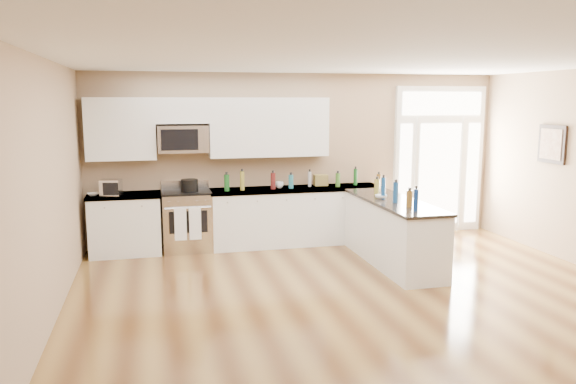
% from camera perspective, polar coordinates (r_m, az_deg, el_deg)
% --- Properties ---
extents(ground, '(8.00, 8.00, 0.00)m').
position_cam_1_polar(ground, '(6.12, 11.09, -13.49)').
color(ground, '#573418').
extents(room_shell, '(8.00, 8.00, 8.00)m').
position_cam_1_polar(room_shell, '(5.69, 11.63, 2.60)').
color(room_shell, '#A08465').
rests_on(room_shell, ground).
extents(back_cabinet_left, '(1.10, 0.66, 0.94)m').
position_cam_1_polar(back_cabinet_left, '(9.02, -16.19, -3.34)').
color(back_cabinet_left, white).
rests_on(back_cabinet_left, ground).
extents(back_cabinet_right, '(2.85, 0.66, 0.94)m').
position_cam_1_polar(back_cabinet_right, '(9.29, 0.79, -2.62)').
color(back_cabinet_right, white).
rests_on(back_cabinet_right, ground).
extents(peninsula_cabinet, '(0.69, 2.32, 0.94)m').
position_cam_1_polar(peninsula_cabinet, '(8.30, 10.57, -4.24)').
color(peninsula_cabinet, white).
rests_on(peninsula_cabinet, ground).
extents(upper_cabinet_left, '(1.04, 0.33, 0.95)m').
position_cam_1_polar(upper_cabinet_left, '(8.97, -16.64, 6.16)').
color(upper_cabinet_left, white).
rests_on(upper_cabinet_left, room_shell).
extents(upper_cabinet_right, '(1.94, 0.33, 0.95)m').
position_cam_1_polar(upper_cabinet_right, '(9.15, -1.95, 6.60)').
color(upper_cabinet_right, white).
rests_on(upper_cabinet_right, room_shell).
extents(upper_cabinet_short, '(0.82, 0.33, 0.40)m').
position_cam_1_polar(upper_cabinet_short, '(8.96, -10.72, 8.15)').
color(upper_cabinet_short, white).
rests_on(upper_cabinet_short, room_shell).
extents(microwave, '(0.78, 0.41, 0.42)m').
position_cam_1_polar(microwave, '(8.94, -10.63, 5.32)').
color(microwave, silver).
rests_on(microwave, room_shell).
extents(entry_door, '(1.70, 0.10, 2.60)m').
position_cam_1_polar(entry_door, '(10.39, 15.06, 3.16)').
color(entry_door, white).
rests_on(entry_door, ground).
extents(wall_art_near, '(0.05, 0.58, 0.58)m').
position_cam_1_polar(wall_art_near, '(9.41, 25.24, 4.42)').
color(wall_art_near, black).
rests_on(wall_art_near, room_shell).
extents(kitchen_range, '(0.76, 0.68, 1.08)m').
position_cam_1_polar(kitchen_range, '(9.01, -10.21, -2.86)').
color(kitchen_range, silver).
rests_on(kitchen_range, ground).
extents(stockpot, '(0.27, 0.27, 0.21)m').
position_cam_1_polar(stockpot, '(8.86, -9.97, 0.70)').
color(stockpot, black).
rests_on(stockpot, kitchen_range).
extents(toaster_oven, '(0.33, 0.28, 0.25)m').
position_cam_1_polar(toaster_oven, '(8.80, -17.54, 0.42)').
color(toaster_oven, silver).
rests_on(toaster_oven, back_cabinet_left).
extents(cardboard_box, '(0.23, 0.17, 0.18)m').
position_cam_1_polar(cardboard_box, '(9.44, 3.35, 1.22)').
color(cardboard_box, olive).
rests_on(cardboard_box, back_cabinet_right).
extents(bowl_left, '(0.20, 0.20, 0.04)m').
position_cam_1_polar(bowl_left, '(8.92, -19.20, -0.22)').
color(bowl_left, white).
rests_on(bowl_left, back_cabinet_left).
extents(bowl_peninsula, '(0.19, 0.19, 0.06)m').
position_cam_1_polar(bowl_peninsula, '(8.28, 9.44, -0.48)').
color(bowl_peninsula, white).
rests_on(bowl_peninsula, peninsula_cabinet).
extents(cup_counter, '(0.16, 0.16, 0.10)m').
position_cam_1_polar(cup_counter, '(9.15, -0.87, 0.73)').
color(cup_counter, white).
rests_on(cup_counter, back_cabinet_right).
extents(counter_bottles, '(2.38, 2.42, 0.31)m').
position_cam_1_polar(counter_bottles, '(8.62, 4.39, 0.70)').
color(counter_bottles, '#19591E').
rests_on(counter_bottles, back_cabinet_right).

